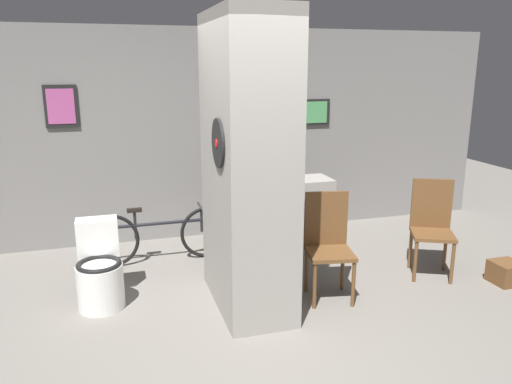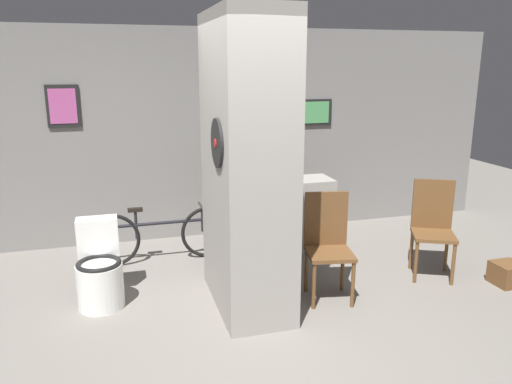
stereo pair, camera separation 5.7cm
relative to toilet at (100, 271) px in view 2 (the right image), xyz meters
name	(u,v)px [view 2 (the right image)]	position (x,y,z in m)	size (l,w,h in m)	color
ground_plane	(262,335)	(1.28, -0.95, -0.32)	(14.00, 14.00, 0.00)	slate
wall_back	(202,135)	(1.27, 1.68, 0.98)	(8.00, 0.09, 2.60)	gray
pillar_center	(247,166)	(1.31, -0.34, 0.98)	(0.63, 1.21, 2.60)	gray
counter_shelf	(277,217)	(1.99, 0.81, 0.12)	(1.30, 0.44, 0.87)	gray
toilet	(100,271)	(0.00, 0.00, 0.00)	(0.42, 0.58, 0.77)	white
chair_near_pillar	(328,242)	(2.08, -0.42, 0.23)	(0.48, 0.48, 1.00)	brown
chair_by_doorway	(433,225)	(3.34, -0.24, 0.23)	(0.55, 0.55, 1.00)	brown
bicycle	(161,235)	(0.64, 0.87, 0.00)	(1.65, 0.42, 0.65)	black
bottle_tall	(294,171)	(2.19, 0.83, 0.64)	(0.09, 0.09, 0.26)	#267233
bottle_short	(283,173)	(2.07, 0.85, 0.62)	(0.07, 0.07, 0.21)	silver
floor_crate	(507,274)	(3.94, -0.70, -0.21)	(0.28, 0.28, 0.22)	brown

